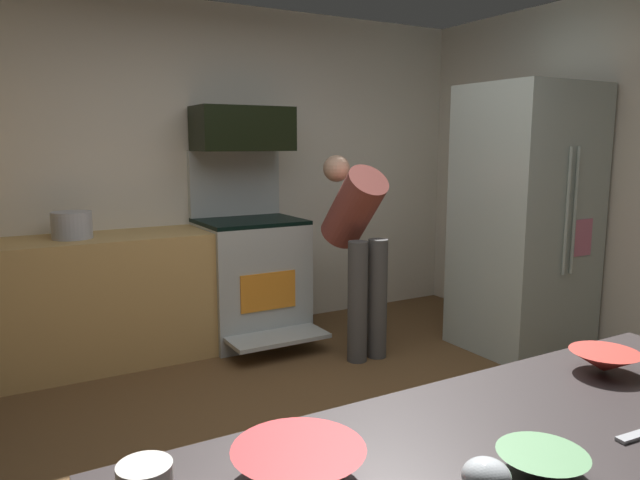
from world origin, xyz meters
The scene contains 11 objects.
ground_plane centered at (0.00, 0.00, -0.01)m, with size 5.20×4.80×0.02m, color brown.
wall_back centered at (0.00, 2.34, 1.30)m, with size 5.20×0.12×2.60m, color beige.
lower_cabinet_run centered at (-0.90, 1.98, 0.45)m, with size 2.40×0.60×0.90m, color tan.
oven_range centered at (0.33, 1.97, 0.51)m, with size 0.76×0.96×1.47m.
microwave centered at (0.33, 2.06, 1.64)m, with size 0.74×0.38×0.34m, color black.
refrigerator centered at (2.03, 0.78, 0.97)m, with size 0.84×0.78×1.95m.
person_cook centered at (0.86, 1.26, 0.86)m, with size 0.31×0.64×1.44m.
mixing_bowl_large centered at (0.01, -1.28, 0.93)m, with size 0.19×0.19×0.06m, color red.
mixing_bowl_small centered at (-0.98, -1.33, 0.93)m, with size 0.26×0.26×0.06m, color red.
mixing_bowl_prep centered at (-0.56, -1.55, 0.92)m, with size 0.17×0.17×0.04m, color #5F9760.
stock_pot centered at (-0.94, 1.98, 0.99)m, with size 0.26×0.26×0.18m, color #AEB2BC.
Camera 1 is at (-1.46, -2.25, 1.53)m, focal length 33.36 mm.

